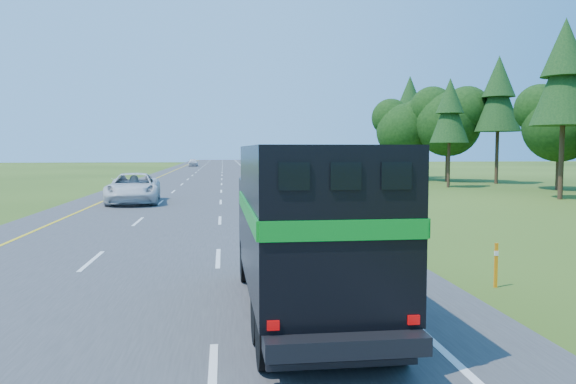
% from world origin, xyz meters
% --- Properties ---
extents(road, '(15.00, 260.00, 0.04)m').
position_xyz_m(road, '(0.00, 50.00, 0.02)').
color(road, '#38383A').
rests_on(road, ground).
extents(lane_markings, '(11.15, 260.00, 0.01)m').
position_xyz_m(lane_markings, '(0.00, 50.00, 0.04)').
color(lane_markings, yellow).
rests_on(lane_markings, road).
extents(horse_truck, '(2.47, 7.51, 3.31)m').
position_xyz_m(horse_truck, '(3.59, 13.95, 1.81)').
color(horse_truck, black).
rests_on(horse_truck, road).
extents(white_suv, '(3.52, 6.73, 1.81)m').
position_xyz_m(white_suv, '(-3.42, 38.06, 0.94)').
color(white_suv, silver).
rests_on(white_suv, road).
extents(far_car, '(2.06, 4.57, 1.52)m').
position_xyz_m(far_car, '(-3.79, 113.05, 0.80)').
color(far_car, silver).
rests_on(far_car, road).
extents(delineator, '(0.09, 0.05, 1.07)m').
position_xyz_m(delineator, '(8.43, 15.80, 0.57)').
color(delineator, orange).
rests_on(delineator, ground).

